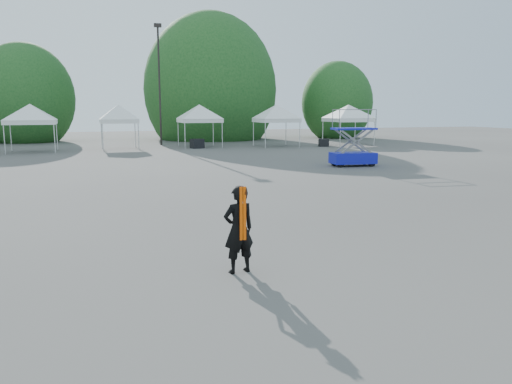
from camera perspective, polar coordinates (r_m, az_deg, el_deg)
name	(u,v)px	position (r m, az deg, el deg)	size (l,w,h in m)	color
ground	(233,246)	(11.04, -2.61, -6.19)	(120.00, 120.00, 0.00)	#474442
light_pole_east	(159,78)	(42.70, -11.00, 12.71)	(0.60, 0.25, 9.80)	black
tree_mid_w	(25,98)	(50.48, -24.88, 9.69)	(4.16, 4.16, 6.33)	#382314
tree_mid_e	(211,90)	(50.67, -5.22, 11.54)	(5.12, 5.12, 7.79)	#382314
tree_far_e	(337,103)	(53.40, 9.23, 10.04)	(3.84, 3.84, 5.84)	#382314
tent_d	(30,108)	(38.26, -24.43, 8.76)	(4.64, 4.64, 3.88)	silver
tent_e	(118,108)	(38.97, -15.45, 9.25)	(3.85, 3.85, 3.88)	silver
tent_f	(199,108)	(40.06, -6.50, 9.52)	(4.42, 4.42, 3.88)	silver
tent_g	(276,108)	(40.35, 2.33, 9.57)	(4.37, 4.37, 3.88)	silver
tent_h	(349,108)	(42.76, 10.55, 9.42)	(4.72, 4.72, 3.88)	silver
man	(239,229)	(9.10, -1.99, -4.29)	(0.65, 0.48, 1.62)	black
scissor_lift	(354,138)	(26.75, 11.08, 6.12)	(2.41, 1.40, 2.96)	#0D13AD
crate_mid	(197,144)	(38.63, -6.75, 5.51)	(0.92, 0.71, 0.71)	black
crate_east	(324,143)	(40.51, 7.74, 5.59)	(0.77, 0.60, 0.60)	black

